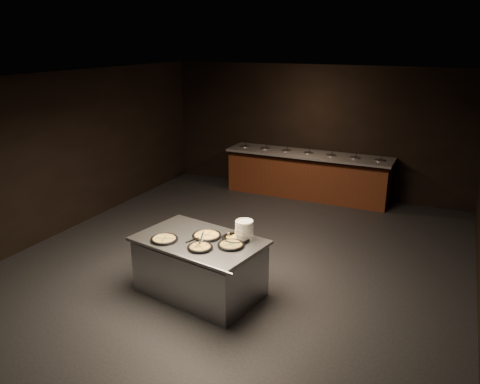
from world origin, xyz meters
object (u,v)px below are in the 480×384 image
at_px(pan_veggie_whole, 164,239).
at_px(pan_cheese_whole, 207,235).
at_px(plate_stack, 244,230).
at_px(serving_counter, 200,267).

xyz_separation_m(pan_veggie_whole, pan_cheese_whole, (0.47, 0.35, 0.00)).
distance_m(pan_veggie_whole, pan_cheese_whole, 0.58).
bearing_deg(plate_stack, pan_veggie_whole, -151.87).
height_order(serving_counter, plate_stack, plate_stack).
bearing_deg(plate_stack, serving_counter, -153.06).
bearing_deg(serving_counter, plate_stack, 36.90).
relative_size(plate_stack, pan_cheese_whole, 0.64).
xyz_separation_m(serving_counter, plate_stack, (0.56, 0.28, 0.56)).
height_order(pan_veggie_whole, pan_cheese_whole, same).
xyz_separation_m(serving_counter, pan_cheese_whole, (0.06, 0.12, 0.45)).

